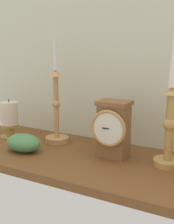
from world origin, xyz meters
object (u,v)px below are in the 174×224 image
Objects in this scene: candlestick_tall_center at (56,105)px; pillar_candle_front at (10,118)px; mantel_clock at (113,129)px; candlestick_tall_left at (170,115)px.

pillar_candle_front is (-18.67, -3.13, -6.41)cm from candlestick_tall_center.
candlestick_tall_left is at bearing 4.78° from mantel_clock.
candlestick_tall_left is 58.84cm from pillar_candle_front.
candlestick_tall_center is (-39.64, 2.49, -1.49)cm from candlestick_tall_left.
mantel_clock is 1.22× the size of pillar_candle_front.
candlestick_tall_center reaches higher than mantel_clock.
candlestick_tall_left is at bearing -3.60° from candlestick_tall_center.
candlestick_tall_center reaches higher than pillar_candle_front.
pillar_candle_front is at bearing 178.99° from mantel_clock.
candlestick_tall_center is at bearing 170.53° from mantel_clock.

